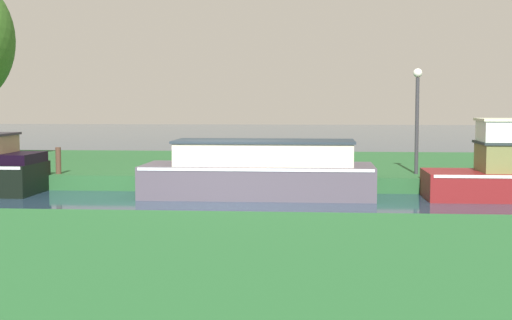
{
  "coord_description": "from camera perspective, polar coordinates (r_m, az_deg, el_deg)",
  "views": [
    {
      "loc": [
        2.27,
        -16.86,
        2.31
      ],
      "look_at": [
        0.75,
        1.2,
        0.9
      ],
      "focal_mm": 52.14,
      "sensor_mm": 36.0,
      "label": 1
    }
  ],
  "objects": [
    {
      "name": "ground_plane",
      "position": [
        17.17,
        -2.84,
        -3.29
      ],
      "size": [
        120.0,
        120.0,
        0.0
      ],
      "primitive_type": "plane",
      "color": "#21374E"
    },
    {
      "name": "riverbank_far",
      "position": [
        24.06,
        -0.62,
        -0.58
      ],
      "size": [
        72.0,
        10.0,
        0.4
      ],
      "primitive_type": "cube",
      "color": "#265B2D",
      "rests_on": "ground_plane"
    },
    {
      "name": "riverbank_near",
      "position": [
        8.45,
        -11.12,
        -10.11
      ],
      "size": [
        72.0,
        10.0,
        0.4
      ],
      "primitive_type": "cube",
      "color": "#256230",
      "rests_on": "ground_plane"
    },
    {
      "name": "slate_barge",
      "position": [
        18.19,
        0.3,
        -0.89
      ],
      "size": [
        5.62,
        2.11,
        1.39
      ],
      "color": "#4E4753",
      "rests_on": "ground_plane"
    },
    {
      "name": "lamp_post",
      "position": [
        20.2,
        12.26,
        3.96
      ],
      "size": [
        0.24,
        0.24,
        2.8
      ],
      "color": "#333338",
      "rests_on": "riverbank_far"
    },
    {
      "name": "mooring_post_far",
      "position": [
        20.53,
        -14.93,
        -0.04
      ],
      "size": [
        0.14,
        0.14,
        0.71
      ],
      "primitive_type": "cylinder",
      "color": "#503426",
      "rests_on": "riverbank_far"
    }
  ]
}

